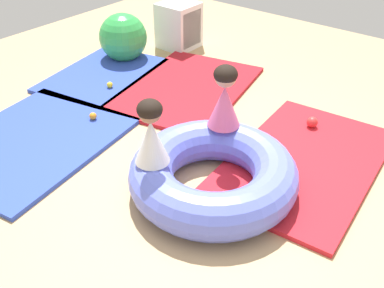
% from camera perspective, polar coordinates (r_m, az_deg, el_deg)
% --- Properties ---
extents(ground_plane, '(8.00, 8.00, 0.00)m').
position_cam_1_polar(ground_plane, '(3.46, 0.99, -5.46)').
color(ground_plane, tan).
extents(gym_mat_front, '(1.54, 1.19, 0.04)m').
position_cam_1_polar(gym_mat_front, '(5.21, -11.24, 8.60)').
color(gym_mat_front, '#2D47B7').
rests_on(gym_mat_front, ground).
extents(gym_mat_near_left, '(1.73, 1.48, 0.04)m').
position_cam_1_polar(gym_mat_near_left, '(4.17, -19.75, 0.28)').
color(gym_mat_near_left, '#2D47B7').
rests_on(gym_mat_near_left, ground).
extents(gym_mat_far_left, '(1.85, 1.47, 0.04)m').
position_cam_1_polar(gym_mat_far_left, '(4.82, -0.66, 7.10)').
color(gym_mat_far_left, '#B21923').
rests_on(gym_mat_far_left, ground).
extents(gym_mat_far_right, '(1.81, 1.22, 0.04)m').
position_cam_1_polar(gym_mat_far_right, '(3.80, 14.07, -2.20)').
color(gym_mat_far_right, red).
rests_on(gym_mat_far_right, ground).
extents(inflatable_cushion, '(1.25, 1.25, 0.33)m').
position_cam_1_polar(inflatable_cushion, '(3.32, 2.70, -3.84)').
color(inflatable_cushion, '#6070E5').
rests_on(inflatable_cushion, ground).
extents(child_in_pink, '(0.35, 0.35, 0.51)m').
position_cam_1_polar(child_in_pink, '(3.46, 4.17, 5.98)').
color(child_in_pink, '#E5608E').
rests_on(child_in_pink, inflatable_cushion).
extents(child_in_white, '(0.30, 0.30, 0.48)m').
position_cam_1_polar(child_in_white, '(3.05, -5.23, 1.47)').
color(child_in_white, white).
rests_on(child_in_white, inflatable_cushion).
extents(play_ball_blue, '(0.09, 0.09, 0.09)m').
position_cam_1_polar(play_ball_blue, '(3.70, 8.81, -1.32)').
color(play_ball_blue, blue).
rests_on(play_ball_blue, gym_mat_far_right).
extents(play_ball_yellow, '(0.06, 0.06, 0.06)m').
position_cam_1_polar(play_ball_yellow, '(4.85, -10.40, 7.41)').
color(play_ball_yellow, yellow).
rests_on(play_ball_yellow, gym_mat_front).
extents(play_ball_red, '(0.10, 0.10, 0.10)m').
position_cam_1_polar(play_ball_red, '(4.22, 15.02, 2.71)').
color(play_ball_red, red).
rests_on(play_ball_red, gym_mat_far_right).
extents(play_ball_orange, '(0.07, 0.07, 0.07)m').
position_cam_1_polar(play_ball_orange, '(4.30, -12.47, 3.49)').
color(play_ball_orange, orange).
rests_on(play_ball_orange, gym_mat_near_left).
extents(exercise_ball_large, '(0.57, 0.57, 0.57)m').
position_cam_1_polar(exercise_ball_large, '(5.51, -8.74, 13.24)').
color(exercise_ball_large, green).
rests_on(exercise_ball_large, ground).
extents(storage_cube, '(0.44, 0.44, 0.56)m').
position_cam_1_polar(storage_cube, '(5.83, -1.50, 14.77)').
color(storage_cube, white).
rests_on(storage_cube, ground).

